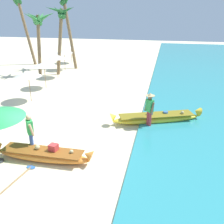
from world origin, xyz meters
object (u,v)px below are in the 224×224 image
at_px(boat_yellow_midground, 156,118).
at_px(palm_tree_far_behind, 39,23).
at_px(person_tourist_customer, 30,132).
at_px(palm_tree_mid_cluster, 65,8).
at_px(palm_tree_tall_inland, 61,21).
at_px(palm_tree_leaning_seaward, 19,7).
at_px(person_vendor_hatted, 150,108).
at_px(paddle, 22,175).
at_px(boat_orange_foreground, 43,154).

height_order(boat_yellow_midground, palm_tree_far_behind, palm_tree_far_behind).
height_order(person_tourist_customer, palm_tree_mid_cluster, palm_tree_mid_cluster).
height_order(palm_tree_tall_inland, palm_tree_leaning_seaward, palm_tree_leaning_seaward).
relative_size(person_tourist_customer, palm_tree_tall_inland, 0.29).
xyz_separation_m(person_vendor_hatted, palm_tree_leaning_seaward, (-13.76, 13.05, 4.47)).
height_order(person_vendor_hatted, palm_tree_mid_cluster, palm_tree_mid_cluster).
height_order(person_vendor_hatted, paddle, person_vendor_hatted).
xyz_separation_m(palm_tree_leaning_seaward, palm_tree_mid_cluster, (5.09, -1.06, -0.05)).
bearing_deg(palm_tree_far_behind, palm_tree_tall_inland, 16.45).
bearing_deg(palm_tree_far_behind, person_vendor_hatted, -42.24).
relative_size(boat_orange_foreground, boat_yellow_midground, 0.87).
bearing_deg(paddle, boat_orange_foreground, 75.54).
distance_m(boat_orange_foreground, palm_tree_leaning_seaward, 20.34).
bearing_deg(person_vendor_hatted, palm_tree_far_behind, 137.76).
height_order(palm_tree_mid_cluster, palm_tree_far_behind, palm_tree_mid_cluster).
bearing_deg(palm_tree_far_behind, person_tourist_customer, -66.36).
bearing_deg(boat_yellow_midground, palm_tree_mid_cluster, 128.40).
relative_size(palm_tree_tall_inland, palm_tree_far_behind, 1.09).
relative_size(boat_orange_foreground, person_vendor_hatted, 2.32).
distance_m(boat_yellow_midground, paddle, 7.13).
height_order(palm_tree_tall_inland, palm_tree_far_behind, palm_tree_tall_inland).
bearing_deg(palm_tree_tall_inland, paddle, -74.37).
xyz_separation_m(palm_tree_tall_inland, paddle, (4.04, -14.43, -4.46)).
distance_m(boat_orange_foreground, person_vendor_hatted, 5.45).
bearing_deg(palm_tree_leaning_seaward, palm_tree_far_behind, -46.39).
bearing_deg(person_tourist_customer, boat_orange_foreground, -32.30).
bearing_deg(palm_tree_far_behind, paddle, -67.43).
distance_m(palm_tree_mid_cluster, paddle, 18.41).
distance_m(person_tourist_customer, palm_tree_leaning_seaward, 19.50).
height_order(boat_orange_foreground, palm_tree_leaning_seaward, palm_tree_leaning_seaward).
bearing_deg(palm_tree_leaning_seaward, palm_tree_mid_cluster, -11.74).
relative_size(palm_tree_leaning_seaward, paddle, 3.92).
xyz_separation_m(boat_orange_foreground, palm_tree_leaning_seaward, (-10.00, 16.92, 5.25)).
distance_m(boat_orange_foreground, palm_tree_mid_cluster, 17.39).
height_order(boat_orange_foreground, palm_tree_tall_inland, palm_tree_tall_inland).
bearing_deg(palm_tree_leaning_seaward, boat_orange_foreground, -59.41).
xyz_separation_m(boat_orange_foreground, palm_tree_mid_cluster, (-4.91, 15.86, 5.19)).
relative_size(boat_orange_foreground, palm_tree_far_behind, 0.77).
relative_size(boat_orange_foreground, person_tourist_customer, 2.43).
bearing_deg(palm_tree_leaning_seaward, person_vendor_hatted, -43.49).
distance_m(person_tourist_customer, palm_tree_far_behind, 13.92).
bearing_deg(boat_yellow_midground, boat_orange_foreground, -132.30).
xyz_separation_m(person_tourist_customer, palm_tree_far_behind, (-5.42, 12.38, 3.34)).
bearing_deg(palm_tree_tall_inland, boat_orange_foreground, -72.00).
xyz_separation_m(boat_yellow_midground, paddle, (-4.38, -5.62, -0.22)).
bearing_deg(boat_orange_foreground, palm_tree_tall_inland, 108.00).
distance_m(person_vendor_hatted, palm_tree_leaning_seaward, 19.48).
distance_m(palm_tree_tall_inland, palm_tree_leaning_seaward, 6.80).
bearing_deg(paddle, person_vendor_hatted, 50.97).
relative_size(boat_orange_foreground, palm_tree_mid_cluster, 0.60).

